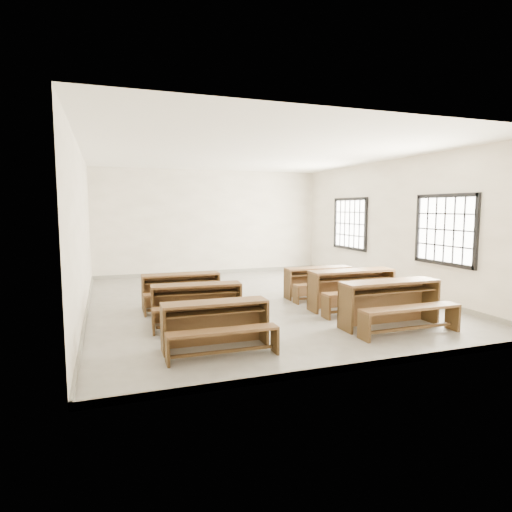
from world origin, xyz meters
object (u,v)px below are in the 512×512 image
object	(u,v)px
desk_set_3	(392,300)
desk_set_4	(353,287)
desk_set_2	(181,288)
desk_set_1	(197,301)
desk_set_5	(319,280)
desk_set_0	(216,322)

from	to	relation	value
desk_set_3	desk_set_4	distance (m)	1.36
desk_set_4	desk_set_2	bearing A→B (deg)	159.13
desk_set_1	desk_set_2	bearing A→B (deg)	96.85
desk_set_1	desk_set_4	distance (m)	3.19
desk_set_2	desk_set_3	distance (m)	4.10
desk_set_1	desk_set_3	xyz separation A→B (m)	(3.10, -1.32, 0.05)
desk_set_5	desk_set_4	bearing A→B (deg)	-83.91
desk_set_1	desk_set_2	world-z (taller)	desk_set_1
desk_set_1	desk_set_5	xyz separation A→B (m)	(3.08, 1.28, -0.01)
desk_set_1	desk_set_5	distance (m)	3.34
desk_set_1	desk_set_4	world-z (taller)	desk_set_4
desk_set_4	desk_set_5	world-z (taller)	desk_set_4
desk_set_0	desk_set_5	distance (m)	4.12
desk_set_4	desk_set_5	bearing A→B (deg)	95.31
desk_set_3	desk_set_0	bearing A→B (deg)	-178.17
desk_set_0	desk_set_4	bearing A→B (deg)	25.59
desk_set_0	desk_set_1	xyz separation A→B (m)	(0.02, 1.43, 0.01)
desk_set_2	desk_set_0	bearing A→B (deg)	-88.22
desk_set_0	desk_set_1	distance (m)	1.43
desk_set_3	desk_set_5	world-z (taller)	desk_set_3
desk_set_2	desk_set_4	size ratio (longest dim) A/B	0.89
desk_set_2	desk_set_3	xyz separation A→B (m)	(3.15, -2.63, 0.06)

